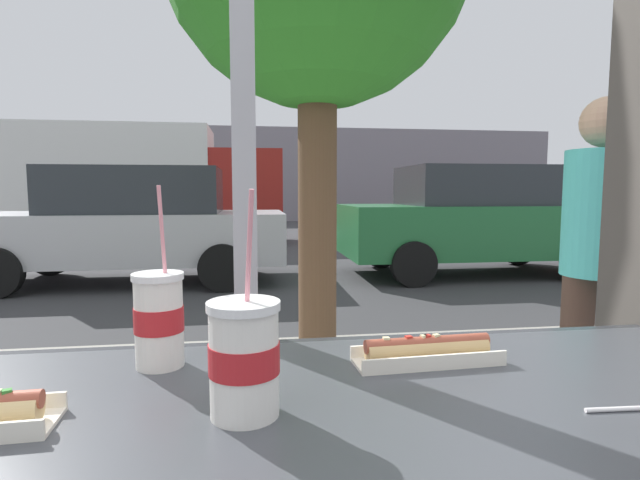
{
  "coord_description": "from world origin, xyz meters",
  "views": [
    {
      "loc": [
        0.01,
        -1.0,
        1.33
      ],
      "look_at": [
        0.53,
        2.64,
        0.96
      ],
      "focal_mm": 27.52,
      "sensor_mm": 36.0,
      "label": 1
    }
  ],
  "objects_px": {
    "hotdog_tray_far": "(427,351)",
    "pedestrian": "(599,255)",
    "soda_cup_right": "(159,318)",
    "parked_car_silver": "(131,224)",
    "parked_car_green": "(473,220)",
    "soda_cup_left": "(242,357)",
    "box_truck": "(148,181)"
  },
  "relations": [
    {
      "from": "parked_car_green",
      "to": "box_truck",
      "type": "xyz_separation_m",
      "value": [
        -6.07,
        5.5,
        0.71
      ]
    },
    {
      "from": "soda_cup_left",
      "to": "parked_car_silver",
      "type": "relative_size",
      "value": 0.07
    },
    {
      "from": "hotdog_tray_far",
      "to": "box_truck",
      "type": "relative_size",
      "value": 0.04
    },
    {
      "from": "soda_cup_right",
      "to": "hotdog_tray_far",
      "type": "relative_size",
      "value": 1.18
    },
    {
      "from": "hotdog_tray_far",
      "to": "parked_car_green",
      "type": "height_order",
      "value": "parked_car_green"
    },
    {
      "from": "soda_cup_right",
      "to": "parked_car_green",
      "type": "distance_m",
      "value": 7.45
    },
    {
      "from": "parked_car_silver",
      "to": "parked_car_green",
      "type": "relative_size",
      "value": 1.08
    },
    {
      "from": "hotdog_tray_far",
      "to": "parked_car_green",
      "type": "bearing_deg",
      "value": 63.92
    },
    {
      "from": "hotdog_tray_far",
      "to": "pedestrian",
      "type": "distance_m",
      "value": 1.67
    },
    {
      "from": "soda_cup_left",
      "to": "soda_cup_right",
      "type": "distance_m",
      "value": 0.27
    },
    {
      "from": "soda_cup_left",
      "to": "parked_car_silver",
      "type": "distance_m",
      "value": 6.92
    },
    {
      "from": "soda_cup_right",
      "to": "pedestrian",
      "type": "xyz_separation_m",
      "value": [
        1.72,
        1.08,
        -0.05
      ]
    },
    {
      "from": "hotdog_tray_far",
      "to": "parked_car_green",
      "type": "distance_m",
      "value": 7.27
    },
    {
      "from": "pedestrian",
      "to": "soda_cup_left",
      "type": "bearing_deg",
      "value": -140.23
    },
    {
      "from": "parked_car_silver",
      "to": "box_truck",
      "type": "height_order",
      "value": "box_truck"
    },
    {
      "from": "parked_car_green",
      "to": "hotdog_tray_far",
      "type": "bearing_deg",
      "value": -116.08
    },
    {
      "from": "box_truck",
      "to": "soda_cup_left",
      "type": "bearing_deg",
      "value": -78.27
    },
    {
      "from": "soda_cup_left",
      "to": "parked_car_silver",
      "type": "height_order",
      "value": "parked_car_silver"
    },
    {
      "from": "pedestrian",
      "to": "hotdog_tray_far",
      "type": "bearing_deg",
      "value": -137.24
    },
    {
      "from": "box_truck",
      "to": "soda_cup_right",
      "type": "bearing_deg",
      "value": -78.76
    },
    {
      "from": "soda_cup_left",
      "to": "parked_car_silver",
      "type": "bearing_deg",
      "value": 104.27
    },
    {
      "from": "box_truck",
      "to": "parked_car_silver",
      "type": "bearing_deg",
      "value": -81.44
    },
    {
      "from": "soda_cup_left",
      "to": "pedestrian",
      "type": "xyz_separation_m",
      "value": [
        1.56,
        1.3,
        -0.05
      ]
    },
    {
      "from": "soda_cup_right",
      "to": "hotdog_tray_far",
      "type": "bearing_deg",
      "value": -6.23
    },
    {
      "from": "soda_cup_left",
      "to": "box_truck",
      "type": "bearing_deg",
      "value": 101.73
    },
    {
      "from": "soda_cup_right",
      "to": "parked_car_green",
      "type": "bearing_deg",
      "value": 60.34
    },
    {
      "from": "soda_cup_right",
      "to": "parked_car_silver",
      "type": "bearing_deg",
      "value": 103.47
    },
    {
      "from": "soda_cup_left",
      "to": "parked_car_green",
      "type": "relative_size",
      "value": 0.08
    },
    {
      "from": "box_truck",
      "to": "pedestrian",
      "type": "height_order",
      "value": "box_truck"
    },
    {
      "from": "soda_cup_right",
      "to": "box_truck",
      "type": "height_order",
      "value": "box_truck"
    },
    {
      "from": "soda_cup_right",
      "to": "box_truck",
      "type": "xyz_separation_m",
      "value": [
        -2.38,
        11.97,
        0.49
      ]
    },
    {
      "from": "hotdog_tray_far",
      "to": "pedestrian",
      "type": "relative_size",
      "value": 0.17
    }
  ]
}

